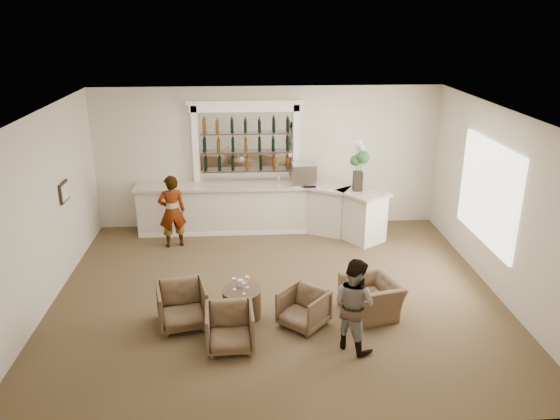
{
  "coord_description": "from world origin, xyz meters",
  "views": [
    {
      "loc": [
        -0.5,
        -8.86,
        4.88
      ],
      "look_at": [
        0.12,
        0.9,
        1.3
      ],
      "focal_mm": 35.0,
      "sensor_mm": 36.0,
      "label": 1
    }
  ],
  "objects_px": {
    "armchair_right": "(304,308)",
    "espresso_machine": "(304,174)",
    "guest": "(354,304)",
    "flower_vase": "(359,162)",
    "bar_counter": "(262,209)",
    "armchair_center": "(230,328)",
    "armchair_left": "(182,305)",
    "cocktail_table": "(242,303)",
    "armchair_far": "(371,297)",
    "sommelier": "(172,211)"
  },
  "relations": [
    {
      "from": "guest",
      "to": "flower_vase",
      "type": "relative_size",
      "value": 1.29
    },
    {
      "from": "armchair_far",
      "to": "flower_vase",
      "type": "bearing_deg",
      "value": 158.23
    },
    {
      "from": "armchair_right",
      "to": "armchair_far",
      "type": "bearing_deg",
      "value": 55.91
    },
    {
      "from": "guest",
      "to": "espresso_machine",
      "type": "xyz_separation_m",
      "value": [
        -0.26,
        4.79,
        0.64
      ]
    },
    {
      "from": "armchair_right",
      "to": "espresso_machine",
      "type": "distance_m",
      "value": 4.29
    },
    {
      "from": "guest",
      "to": "espresso_machine",
      "type": "relative_size",
      "value": 2.73
    },
    {
      "from": "armchair_center",
      "to": "guest",
      "type": "bearing_deg",
      "value": -6.18
    },
    {
      "from": "armchair_far",
      "to": "flower_vase",
      "type": "height_order",
      "value": "flower_vase"
    },
    {
      "from": "cocktail_table",
      "to": "espresso_machine",
      "type": "relative_size",
      "value": 1.2
    },
    {
      "from": "cocktail_table",
      "to": "armchair_right",
      "type": "relative_size",
      "value": 0.93
    },
    {
      "from": "cocktail_table",
      "to": "guest",
      "type": "xyz_separation_m",
      "value": [
        1.69,
        -0.99,
        0.49
      ]
    },
    {
      "from": "bar_counter",
      "to": "armchair_center",
      "type": "bearing_deg",
      "value": -97.94
    },
    {
      "from": "armchair_center",
      "to": "armchair_far",
      "type": "height_order",
      "value": "armchair_center"
    },
    {
      "from": "armchair_far",
      "to": "flower_vase",
      "type": "xyz_separation_m",
      "value": [
        0.37,
        3.28,
        1.47
      ]
    },
    {
      "from": "bar_counter",
      "to": "guest",
      "type": "height_order",
      "value": "guest"
    },
    {
      "from": "bar_counter",
      "to": "espresso_machine",
      "type": "xyz_separation_m",
      "value": [
        0.96,
        0.04,
        0.8
      ]
    },
    {
      "from": "armchair_center",
      "to": "armchair_far",
      "type": "bearing_deg",
      "value": 16.73
    },
    {
      "from": "cocktail_table",
      "to": "sommelier",
      "type": "relative_size",
      "value": 0.4
    },
    {
      "from": "armchair_center",
      "to": "armchair_far",
      "type": "xyz_separation_m",
      "value": [
        2.38,
        0.85,
        -0.03
      ]
    },
    {
      "from": "bar_counter",
      "to": "flower_vase",
      "type": "height_order",
      "value": "flower_vase"
    },
    {
      "from": "armchair_left",
      "to": "armchair_far",
      "type": "relative_size",
      "value": 0.83
    },
    {
      "from": "espresso_machine",
      "to": "armchair_left",
      "type": "bearing_deg",
      "value": -121.82
    },
    {
      "from": "guest",
      "to": "flower_vase",
      "type": "bearing_deg",
      "value": -54.31
    },
    {
      "from": "guest",
      "to": "armchair_left",
      "type": "distance_m",
      "value": 2.8
    },
    {
      "from": "espresso_machine",
      "to": "armchair_far",
      "type": "bearing_deg",
      "value": -79.59
    },
    {
      "from": "armchair_center",
      "to": "flower_vase",
      "type": "height_order",
      "value": "flower_vase"
    },
    {
      "from": "guest",
      "to": "sommelier",
      "type": "bearing_deg",
      "value": -4.51
    },
    {
      "from": "guest",
      "to": "armchair_right",
      "type": "xyz_separation_m",
      "value": [
        -0.68,
        0.65,
        -0.42
      ]
    },
    {
      "from": "flower_vase",
      "to": "cocktail_table",
      "type": "bearing_deg",
      "value": -128.29
    },
    {
      "from": "armchair_right",
      "to": "sommelier",
      "type": "bearing_deg",
      "value": 167.85
    },
    {
      "from": "armchair_right",
      "to": "armchair_left",
      "type": "bearing_deg",
      "value": -142.53
    },
    {
      "from": "guest",
      "to": "armchair_far",
      "type": "relative_size",
      "value": 1.54
    },
    {
      "from": "armchair_far",
      "to": "espresso_machine",
      "type": "distance_m",
      "value": 4.05
    },
    {
      "from": "guest",
      "to": "flower_vase",
      "type": "distance_m",
      "value": 4.45
    },
    {
      "from": "armchair_center",
      "to": "armchair_far",
      "type": "distance_m",
      "value": 2.52
    },
    {
      "from": "cocktail_table",
      "to": "armchair_far",
      "type": "xyz_separation_m",
      "value": [
        2.19,
        -0.03,
        0.06
      ]
    },
    {
      "from": "armchair_left",
      "to": "flower_vase",
      "type": "bearing_deg",
      "value": 32.05
    },
    {
      "from": "guest",
      "to": "espresso_machine",
      "type": "bearing_deg",
      "value": -39.55
    },
    {
      "from": "cocktail_table",
      "to": "armchair_center",
      "type": "relative_size",
      "value": 0.88
    },
    {
      "from": "bar_counter",
      "to": "armchair_right",
      "type": "xyz_separation_m",
      "value": [
        0.54,
        -4.1,
        -0.26
      ]
    },
    {
      "from": "armchair_left",
      "to": "armchair_right",
      "type": "relative_size",
      "value": 1.14
    },
    {
      "from": "armchair_left",
      "to": "flower_vase",
      "type": "relative_size",
      "value": 0.69
    },
    {
      "from": "armchair_left",
      "to": "armchair_far",
      "type": "xyz_separation_m",
      "value": [
        3.16,
        0.17,
        -0.05
      ]
    },
    {
      "from": "bar_counter",
      "to": "guest",
      "type": "distance_m",
      "value": 4.91
    },
    {
      "from": "bar_counter",
      "to": "cocktail_table",
      "type": "bearing_deg",
      "value": -97.08
    },
    {
      "from": "cocktail_table",
      "to": "armchair_left",
      "type": "bearing_deg",
      "value": -168.31
    },
    {
      "from": "cocktail_table",
      "to": "flower_vase",
      "type": "distance_m",
      "value": 4.41
    },
    {
      "from": "armchair_left",
      "to": "guest",
      "type": "bearing_deg",
      "value": -28.78
    },
    {
      "from": "armchair_center",
      "to": "armchair_left",
      "type": "bearing_deg",
      "value": 136.12
    },
    {
      "from": "armchair_right",
      "to": "espresso_machine",
      "type": "relative_size",
      "value": 1.28
    }
  ]
}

